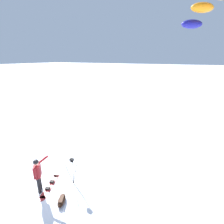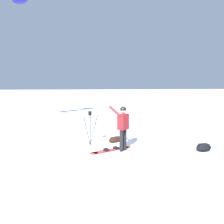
# 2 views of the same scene
# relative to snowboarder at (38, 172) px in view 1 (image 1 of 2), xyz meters

# --- Properties ---
(ground_plane) EXTENTS (300.00, 300.00, 0.00)m
(ground_plane) POSITION_rel_snowboarder_xyz_m (-0.28, -0.08, -0.99)
(ground_plane) COLOR white
(snowboarder) EXTENTS (0.73, 0.51, 1.66)m
(snowboarder) POSITION_rel_snowboarder_xyz_m (0.00, 0.00, 0.00)
(snowboarder) COLOR black
(snowboarder) RESTS_ON ground_plane
(snowboard) EXTENTS (1.68, 0.85, 0.10)m
(snowboard) POSITION_rel_snowboarder_xyz_m (-0.41, 0.14, -0.97)
(snowboard) COLOR #B23333
(snowboard) RESTS_ON ground_plane
(traction_kite) EXTENTS (3.96, 3.72, 1.31)m
(traction_kite) POSITION_rel_snowboarder_xyz_m (-5.62, 6.01, 6.89)
(traction_kite) COLOR navy
(camera_tripod) EXTENTS (0.56, 0.55, 1.38)m
(camera_tripod) POSITION_rel_snowboarder_xyz_m (-1.06, 1.01, -0.01)
(camera_tripod) COLOR #262628
(camera_tripod) RESTS_ON ground_plane
(gear_bag_small) EXTENTS (0.75, 0.59, 0.23)m
(gear_bag_small) POSITION_rel_snowboarder_xyz_m (0.04, 1.31, -0.87)
(gear_bag_small) COLOR black
(gear_bag_small) RESTS_ON ground_plane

